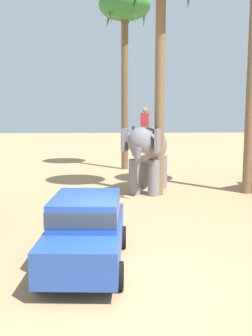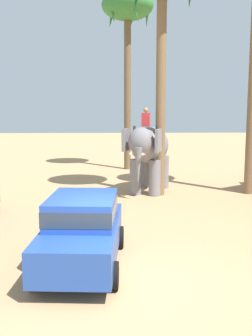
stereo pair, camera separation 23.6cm
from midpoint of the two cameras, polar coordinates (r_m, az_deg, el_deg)
name	(u,v)px [view 1 (the left image)]	position (r m, az deg, el deg)	size (l,w,h in m)	color
ground_plane	(120,283)	(8.91, -1.62, -16.39)	(120.00, 120.00, 0.00)	tan
car_sedan_foreground	(86,228)	(9.60, -6.56, -8.69)	(2.09, 4.21, 1.70)	#23479E
elephant_with_mahout	(148,149)	(17.96, 2.81, 2.73)	(2.64, 4.01, 3.88)	slate
palm_tree_left_of_road	(125,14)	(25.87, -0.46, 21.56)	(3.20, 3.20, 11.06)	brown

